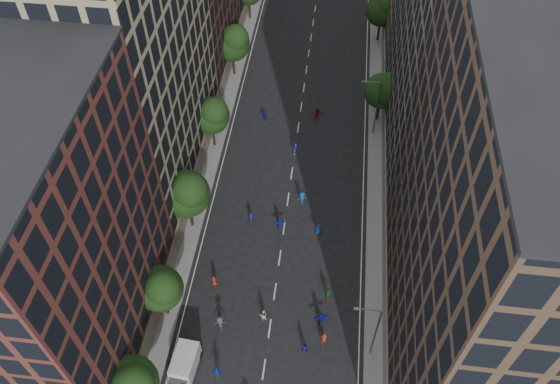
% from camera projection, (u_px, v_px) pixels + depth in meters
% --- Properties ---
extents(ground, '(240.00, 240.00, 0.00)m').
position_uv_depth(ground, '(295.00, 152.00, 75.02)').
color(ground, black).
rests_on(ground, ground).
extents(sidewalk_left, '(4.00, 105.00, 0.15)m').
position_uv_depth(sidewalk_left, '(219.00, 109.00, 80.70)').
color(sidewalk_left, slate).
rests_on(sidewalk_left, ground).
extents(sidewalk_right, '(4.00, 105.00, 0.15)m').
position_uv_depth(sidewalk_right, '(382.00, 122.00, 78.86)').
color(sidewalk_right, slate).
rests_on(sidewalk_right, ground).
extents(bldg_left_a, '(14.00, 22.00, 30.00)m').
position_uv_depth(bldg_left_a, '(42.00, 251.00, 46.39)').
color(bldg_left_a, '#582821').
rests_on(bldg_left_a, ground).
extents(bldg_left_b, '(14.00, 26.00, 34.00)m').
position_uv_depth(bldg_left_b, '(123.00, 61.00, 60.30)').
color(bldg_left_b, '#988663').
rests_on(bldg_left_b, ground).
extents(bldg_right_a, '(14.00, 30.00, 36.00)m').
position_uv_depth(bldg_right_a, '(503.00, 235.00, 43.77)').
color(bldg_right_a, '#4A3627').
rests_on(bldg_right_a, ground).
extents(bldg_right_b, '(14.00, 28.00, 33.00)m').
position_uv_depth(bldg_right_b, '(463.00, 42.00, 63.56)').
color(bldg_right_b, '#5E594E').
rests_on(bldg_right_b, ground).
extents(tree_left_0, '(5.20, 5.20, 8.83)m').
position_uv_depth(tree_left_0, '(131.00, 384.00, 48.07)').
color(tree_left_0, black).
rests_on(tree_left_0, ground).
extents(tree_left_1, '(4.80, 4.80, 8.21)m').
position_uv_depth(tree_left_1, '(161.00, 288.00, 54.82)').
color(tree_left_1, black).
rests_on(tree_left_1, ground).
extents(tree_left_2, '(5.60, 5.60, 9.45)m').
position_uv_depth(tree_left_2, '(187.00, 193.00, 61.90)').
color(tree_left_2, black).
rests_on(tree_left_2, ground).
extents(tree_left_3, '(5.00, 5.00, 8.58)m').
position_uv_depth(tree_left_3, '(212.00, 114.00, 71.33)').
color(tree_left_3, black).
rests_on(tree_left_3, ground).
extents(tree_left_4, '(5.40, 5.40, 9.08)m').
position_uv_depth(tree_left_4, '(233.00, 42.00, 81.40)').
color(tree_left_4, black).
rests_on(tree_left_4, ground).
extents(tree_right_a, '(5.00, 5.00, 8.39)m').
position_uv_depth(tree_right_a, '(384.00, 90.00, 74.90)').
color(tree_right_a, black).
rests_on(tree_right_a, ground).
extents(tree_right_b, '(5.20, 5.20, 8.83)m').
position_uv_depth(tree_right_b, '(384.00, 9.00, 87.51)').
color(tree_right_b, black).
rests_on(tree_right_b, ground).
extents(streetlamp_near, '(2.64, 0.22, 9.06)m').
position_uv_depth(streetlamp_near, '(374.00, 330.00, 52.28)').
color(streetlamp_near, '#595B60').
rests_on(streetlamp_near, ground).
extents(streetlamp_far, '(2.64, 0.22, 9.06)m').
position_uv_depth(streetlamp_far, '(376.00, 105.00, 73.50)').
color(streetlamp_far, '#595B60').
rests_on(streetlamp_far, ground).
extents(cargo_van, '(2.70, 5.10, 2.62)m').
position_uv_depth(cargo_van, '(184.00, 367.00, 53.80)').
color(cargo_van, silver).
rests_on(cargo_van, ground).
extents(skater_2, '(0.78, 0.61, 1.57)m').
position_uv_depth(skater_2, '(304.00, 346.00, 55.84)').
color(skater_2, '#1A139E').
rests_on(skater_2, ground).
extents(skater_4, '(1.12, 0.50, 1.89)m').
position_uv_depth(skater_4, '(217.00, 373.00, 53.88)').
color(skater_4, '#1637B4').
rests_on(skater_4, ground).
extents(skater_5, '(1.77, 1.16, 1.83)m').
position_uv_depth(skater_5, '(321.00, 319.00, 57.71)').
color(skater_5, '#1814A9').
rests_on(skater_5, ground).
extents(skater_6, '(0.86, 0.68, 1.55)m').
position_uv_depth(skater_6, '(214.00, 281.00, 60.84)').
color(skater_6, maroon).
rests_on(skater_6, ground).
extents(skater_7, '(0.71, 0.48, 1.92)m').
position_uv_depth(skater_7, '(324.00, 338.00, 56.22)').
color(skater_7, '#A2341B').
rests_on(skater_7, ground).
extents(skater_8, '(0.85, 0.66, 1.74)m').
position_uv_depth(skater_8, '(263.00, 315.00, 58.01)').
color(skater_8, silver).
rests_on(skater_8, ground).
extents(skater_9, '(1.34, 0.95, 1.88)m').
position_uv_depth(skater_9, '(220.00, 323.00, 57.39)').
color(skater_9, '#424247').
rests_on(skater_9, ground).
extents(skater_10, '(1.10, 0.56, 1.81)m').
position_uv_depth(skater_10, '(328.00, 294.00, 59.61)').
color(skater_10, '#1D6023').
rests_on(skater_10, ground).
extents(skater_11, '(1.74, 1.01, 1.79)m').
position_uv_depth(skater_11, '(280.00, 224.00, 65.89)').
color(skater_11, '#152CAE').
rests_on(skater_11, ground).
extents(skater_12, '(0.90, 0.73, 1.60)m').
position_uv_depth(skater_12, '(319.00, 229.00, 65.45)').
color(skater_12, '#1447A9').
rests_on(skater_12, ground).
extents(skater_13, '(0.66, 0.47, 1.68)m').
position_uv_depth(skater_13, '(251.00, 218.00, 66.55)').
color(skater_13, '#121E97').
rests_on(skater_13, ground).
extents(skater_14, '(0.94, 0.85, 1.57)m').
position_uv_depth(skater_14, '(294.00, 148.00, 74.41)').
color(skater_14, '#1615AF').
rests_on(skater_14, ground).
extents(skater_15, '(1.40, 1.09, 1.90)m').
position_uv_depth(skater_15, '(302.00, 198.00, 68.40)').
color(skater_15, '#1550AE').
rests_on(skater_15, ground).
extents(skater_16, '(1.03, 0.54, 1.69)m').
position_uv_depth(skater_16, '(265.00, 117.00, 78.36)').
color(skater_16, '#171191').
rests_on(skater_16, ground).
extents(skater_17, '(1.84, 1.16, 1.90)m').
position_uv_depth(skater_17, '(317.00, 114.00, 78.68)').
color(skater_17, maroon).
rests_on(skater_17, ground).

